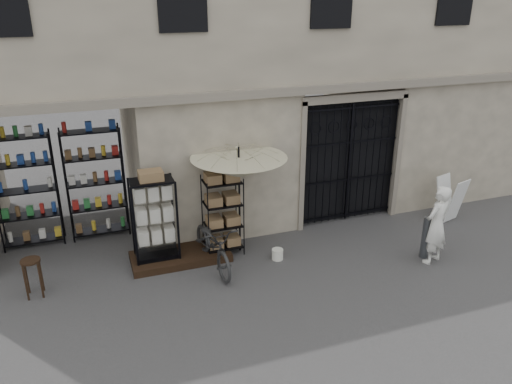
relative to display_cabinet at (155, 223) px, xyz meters
name	(u,v)px	position (x,y,z in m)	size (l,w,h in m)	color
ground	(319,276)	(2.87, -1.59, -0.89)	(80.00, 80.00, 0.00)	black
main_building	(251,22)	(2.87, 2.41, 3.61)	(14.00, 4.00, 9.00)	#B0A28A
shop_recess	(63,184)	(-1.63, 1.21, 0.61)	(3.00, 1.70, 3.00)	black
shop_shelving	(62,187)	(-1.68, 1.71, 0.36)	(2.70, 0.50, 2.50)	black
iron_gate	(346,159)	(4.62, 0.69, 0.61)	(2.50, 0.21, 3.00)	black
step_platform	(181,256)	(0.47, -0.04, -0.82)	(2.00, 0.90, 0.15)	black
display_cabinet	(155,223)	(0.00, 0.00, 0.00)	(0.96, 0.81, 1.79)	black
wire_rack	(223,216)	(1.40, -0.01, -0.06)	(0.81, 0.63, 1.70)	black
market_umbrella	(239,162)	(1.75, -0.06, 1.10)	(2.21, 2.23, 2.77)	black
white_bucket	(277,254)	(2.36, -0.69, -0.78)	(0.23, 0.23, 0.23)	silver
bicycle	(214,266)	(1.04, -0.53, -0.89)	(0.65, 0.99, 1.88)	black
wooden_stool	(33,277)	(-2.28, -0.44, -0.51)	(0.36, 0.36, 0.74)	black
steel_bollard	(426,237)	(5.27, -1.62, -0.44)	(0.16, 0.16, 0.90)	#53565B
shopkeeper	(431,261)	(5.30, -1.83, -0.89)	(0.60, 1.65, 0.40)	white
easel_sign	(451,199)	(6.95, -0.32, -0.34)	(0.66, 0.71, 1.07)	silver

